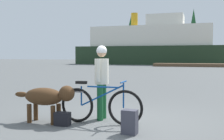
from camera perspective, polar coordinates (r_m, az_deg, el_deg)
The scene contains 11 objects.
ground_plane at distance 6.09m, azimuth 1.93°, elevation -10.83°, with size 160.00×160.00×0.00m, color #595B5B.
bicycle at distance 5.87m, azimuth -2.52°, elevation -7.33°, with size 1.84×0.44×0.93m.
person_cyclist at distance 6.22m, azimuth -2.17°, elevation -1.10°, with size 0.32×0.53×1.69m.
dog at distance 6.10m, azimuth -13.33°, elevation -5.53°, with size 1.45×0.45×0.83m.
backpack at distance 5.17m, azimuth 3.70°, elevation -10.76°, with size 0.28×0.20×0.46m, color #3F3F4C.
handbag_pannier at distance 5.87m, azimuth -10.28°, elevation -10.00°, with size 0.32×0.18×0.28m, color black.
dock_pier at distance 36.78m, azimuth 19.17°, elevation 0.96°, with size 13.30×2.63×0.40m, color brown.
ferry_boat at distance 45.68m, azimuth 8.27°, elevation 4.95°, with size 23.57×8.13×8.50m.
sailboat_moored at distance 47.23m, azimuth 11.79°, elevation 1.85°, with size 8.02×2.24×7.53m.
pine_tree_far_left at distance 63.67m, azimuth 4.03°, elevation 7.80°, with size 3.81×3.81×10.70m.
pine_tree_center at distance 61.03m, azimuth 16.60°, elevation 7.96°, with size 2.85×2.85×11.30m.
Camera 1 is at (1.61, -5.69, 1.47)m, focal length 43.87 mm.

